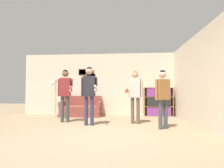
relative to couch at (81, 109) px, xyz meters
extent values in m
plane|color=#937A5B|center=(1.21, -3.22, -0.28)|extent=(20.00, 20.00, 0.00)
cube|color=beige|center=(1.21, 0.42, 1.07)|extent=(7.82, 0.06, 2.70)
cube|color=black|center=(0.29, 0.38, 1.56)|extent=(0.32, 0.02, 0.24)
cube|color=gray|center=(0.29, 0.37, 1.56)|extent=(0.28, 0.01, 0.20)
cube|color=black|center=(-0.06, 0.38, 1.61)|extent=(0.33, 0.02, 0.25)
cube|color=#B2B2BC|center=(-0.06, 0.37, 1.61)|extent=(0.28, 0.01, 0.21)
cube|color=black|center=(0.42, 0.38, 1.38)|extent=(0.22, 0.02, 0.27)
cube|color=beige|center=(0.42, 0.37, 1.38)|extent=(0.17, 0.01, 0.23)
cube|color=beige|center=(3.95, -1.42, 1.07)|extent=(0.06, 6.02, 2.70)
cube|color=brown|center=(0.00, -0.05, -0.23)|extent=(1.70, 0.80, 0.10)
cube|color=brown|center=(0.00, -0.05, -0.02)|extent=(1.64, 0.74, 0.32)
cube|color=brown|center=(0.00, 0.28, 0.34)|extent=(1.64, 0.14, 0.41)
cube|color=brown|center=(-0.79, -0.05, 0.23)|extent=(0.12, 0.74, 0.18)
cube|color=brown|center=(0.79, -0.05, 0.23)|extent=(0.12, 0.74, 0.18)
cube|color=olive|center=(2.64, 0.20, 0.31)|extent=(0.02, 0.30, 1.19)
cube|color=olive|center=(3.80, 0.20, 0.31)|extent=(0.02, 0.30, 1.19)
cube|color=olive|center=(3.22, 0.35, 0.31)|extent=(1.18, 0.01, 1.19)
cube|color=olive|center=(3.22, 0.20, -0.27)|extent=(1.13, 0.30, 0.02)
cube|color=olive|center=(3.22, 0.20, 0.90)|extent=(1.13, 0.30, 0.02)
cube|color=olive|center=(3.22, 0.20, 0.12)|extent=(1.13, 0.30, 0.02)
cube|color=olive|center=(3.22, 0.20, 0.51)|extent=(1.13, 0.30, 0.02)
cube|color=#7F3889|center=(3.22, 0.19, -0.09)|extent=(0.98, 0.26, 0.34)
cube|color=black|center=(3.22, 0.19, 0.31)|extent=(0.98, 0.26, 0.34)
cube|color=#7F3889|center=(3.22, 0.19, 0.71)|extent=(0.98, 0.26, 0.34)
cylinder|color=#ADA89E|center=(-1.08, -0.08, -0.27)|extent=(0.28, 0.28, 0.03)
cylinder|color=#ADA89E|center=(-1.08, -0.08, 0.55)|extent=(0.03, 0.03, 1.60)
cylinder|color=#ADA89E|center=(-1.01, -0.08, 1.31)|extent=(0.02, 0.16, 0.02)
sphere|color=white|center=(-0.94, -0.08, 1.28)|extent=(0.14, 0.14, 0.14)
cylinder|color=#ADA89E|center=(-1.12, -0.02, 1.21)|extent=(0.15, 0.09, 0.02)
sphere|color=white|center=(-1.15, 0.04, 1.18)|extent=(0.14, 0.14, 0.14)
cylinder|color=#ADA89E|center=(-1.12, -0.14, 1.11)|extent=(0.15, 0.09, 0.02)
sphere|color=white|center=(-1.15, -0.20, 1.08)|extent=(0.14, 0.14, 0.14)
cylinder|color=#3D4247|center=(-0.27, -1.48, 0.15)|extent=(0.11, 0.11, 0.87)
cylinder|color=#3D4247|center=(-0.09, -1.46, 0.15)|extent=(0.11, 0.11, 0.87)
cube|color=maroon|center=(-0.18, -1.47, 0.90)|extent=(0.39, 0.25, 0.62)
sphere|color=brown|center=(-0.18, -1.47, 1.36)|extent=(0.23, 0.23, 0.23)
sphere|color=black|center=(-0.18, -1.47, 1.40)|extent=(0.19, 0.19, 0.19)
cylinder|color=maroon|center=(0.04, -1.44, 1.04)|extent=(0.07, 0.07, 0.26)
cylinder|color=brown|center=(0.06, -1.58, 0.84)|extent=(0.11, 0.32, 0.19)
cylinder|color=white|center=(0.08, -1.72, 0.77)|extent=(0.05, 0.14, 0.09)
cylinder|color=maroon|center=(-0.39, -1.50, 0.88)|extent=(0.07, 0.07, 0.58)
cylinder|color=#2D334C|center=(0.66, -1.96, 0.16)|extent=(0.11, 0.11, 0.88)
cylinder|color=#2D334C|center=(0.84, -1.95, 0.16)|extent=(0.11, 0.11, 0.88)
cube|color=#232328|center=(0.75, -1.95, 0.91)|extent=(0.37, 0.22, 0.62)
sphere|color=tan|center=(0.75, -1.95, 1.37)|extent=(0.23, 0.23, 0.23)
sphere|color=black|center=(0.75, -1.95, 1.41)|extent=(0.19, 0.19, 0.19)
cylinder|color=#232328|center=(0.97, -1.94, 1.05)|extent=(0.07, 0.07, 0.26)
cylinder|color=tan|center=(0.98, -2.09, 0.85)|extent=(0.08, 0.32, 0.19)
cylinder|color=white|center=(0.98, -2.23, 0.78)|extent=(0.04, 0.14, 0.09)
cylinder|color=#232328|center=(0.54, -1.96, 0.89)|extent=(0.07, 0.07, 0.59)
cylinder|color=brown|center=(2.09, -1.53, 0.14)|extent=(0.11, 0.11, 0.84)
cylinder|color=brown|center=(2.26, -1.59, 0.14)|extent=(0.11, 0.11, 0.84)
cube|color=#BCB2A3|center=(2.18, -1.56, 0.85)|extent=(0.40, 0.30, 0.59)
sphere|color=tan|center=(2.18, -1.56, 1.29)|extent=(0.22, 0.22, 0.22)
sphere|color=brown|center=(2.18, -1.56, 1.33)|extent=(0.18, 0.18, 0.18)
cylinder|color=#BCB2A3|center=(2.38, -1.62, 0.83)|extent=(0.07, 0.07, 0.56)
cylinder|color=#BCB2A3|center=(1.97, -1.50, 0.98)|extent=(0.07, 0.07, 0.25)
cylinder|color=tan|center=(1.93, -1.63, 0.79)|extent=(0.15, 0.31, 0.19)
cylinder|color=red|center=(1.89, -1.76, 0.75)|extent=(0.08, 0.08, 0.10)
cylinder|color=#3D4247|center=(2.82, -2.33, 0.12)|extent=(0.11, 0.11, 0.80)
cylinder|color=#3D4247|center=(2.98, -2.25, 0.12)|extent=(0.11, 0.11, 0.80)
cube|color=#936033|center=(2.90, -2.29, 0.81)|extent=(0.41, 0.35, 0.57)
sphere|color=#D1A889|center=(2.90, -2.29, 1.23)|extent=(0.21, 0.21, 0.21)
sphere|color=black|center=(2.90, -2.29, 1.26)|extent=(0.18, 0.18, 0.18)
cylinder|color=#936033|center=(3.09, -2.19, 0.78)|extent=(0.07, 0.07, 0.53)
cylinder|color=#936033|center=(2.71, -2.39, 0.78)|extent=(0.07, 0.07, 0.53)
cylinder|color=#3D6638|center=(-0.42, -0.73, -0.19)|extent=(0.06, 0.06, 0.18)
cylinder|color=#3D6638|center=(-0.42, -0.73, -0.06)|extent=(0.03, 0.03, 0.08)
camera|label=1|loc=(1.89, -7.24, 0.76)|focal=28.00mm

